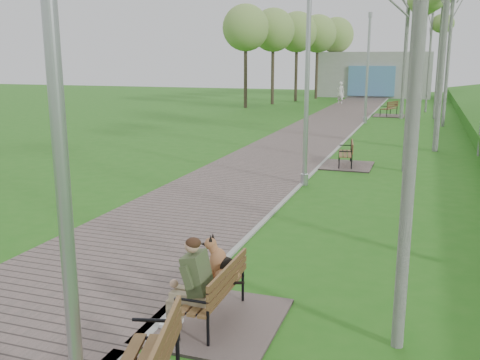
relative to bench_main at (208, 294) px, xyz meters
name	(u,v)px	position (x,y,z in m)	size (l,w,h in m)	color
walkway	(300,142)	(-2.32, 15.81, -0.39)	(3.50, 67.00, 0.04)	#62544F
kerb	(342,144)	(-0.57, 15.81, -0.38)	(0.10, 67.00, 0.05)	#999993
building_north	(374,74)	(-2.07, 45.28, 1.59)	(10.00, 5.20, 4.00)	#9E9E99
bench_main	(208,294)	(0.00, 0.00, 0.00)	(1.67, 1.86, 1.46)	#62544F
bench_third	(345,160)	(0.19, 11.23, -0.22)	(1.64, 1.83, 1.01)	#62544F
bench_far	(389,113)	(0.47, 27.74, -0.20)	(1.81, 2.02, 1.11)	#62544F
lamp_post_near	(62,171)	(-0.24, -2.46, 2.12)	(0.21, 0.21, 5.39)	#A3A5AB
lamp_post_second	(307,93)	(-0.49, 8.20, 2.10)	(0.21, 0.21, 5.37)	#A3A5AB
lamp_post_third	(367,72)	(-0.50, 23.52, 2.29)	(0.22, 0.22, 5.77)	#A3A5AB
pedestrian_near	(340,93)	(-3.69, 35.81, 0.44)	(0.62, 0.41, 1.69)	white
birch_distant_a	(433,13)	(2.58, 31.01, 5.78)	(2.32, 2.32, 7.87)	silver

